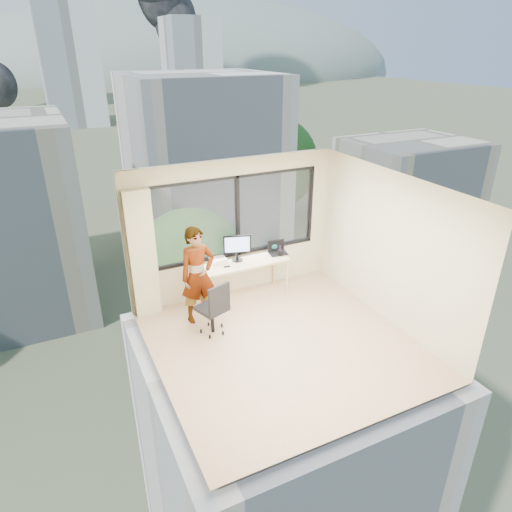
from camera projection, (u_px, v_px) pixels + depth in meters
floor at (283, 344)px, 7.34m from camera, size 4.00×4.00×0.01m
ceiling at (288, 188)px, 6.24m from camera, size 4.00×4.00×0.01m
wall_front at (370, 344)px, 5.16m from camera, size 4.00×0.01×2.60m
wall_left at (153, 302)px, 6.01m from camera, size 0.01×4.00×2.60m
wall_right at (389, 249)px, 7.58m from camera, size 0.01×4.00×2.60m
window_wall at (235, 216)px, 8.35m from camera, size 3.30×0.16×1.55m
curtain at (143, 255)px, 7.71m from camera, size 0.45×0.14×2.30m
desk at (241, 280)px, 8.54m from camera, size 1.80×0.60×0.75m
chair at (212, 307)px, 7.45m from camera, size 0.63×0.63×0.98m
person at (198, 275)px, 7.67m from camera, size 0.67×0.48×1.72m
monitor at (237, 248)px, 8.34m from camera, size 0.52×0.25×0.51m
game_console at (218, 260)px, 8.38m from camera, size 0.29×0.25×0.07m
laptop at (278, 249)px, 8.67m from camera, size 0.38×0.39×0.22m
cellphone at (227, 267)px, 8.19m from camera, size 0.12×0.07×0.01m
pen_cup at (280, 253)px, 8.61m from camera, size 0.10×0.10×0.11m
handbag at (274, 247)px, 8.80m from camera, size 0.24×0.13×0.18m
exterior_ground at (45, 127)px, 111.17m from camera, size 400.00×400.00×0.04m
near_bldg_b at (204, 158)px, 45.61m from camera, size 14.00×13.00×16.00m
near_bldg_c at (407, 191)px, 45.81m from camera, size 12.00×10.00×10.00m
far_tower_b at (69, 60)px, 107.96m from camera, size 13.00×13.00×30.00m
far_tower_c at (192, 64)px, 139.70m from camera, size 15.00×15.00×26.00m
hill_b at (186, 74)px, 313.70m from camera, size 300.00×220.00×96.00m
tree_b at (194, 296)px, 27.63m from camera, size 7.60×7.60×9.00m
tree_c at (281, 172)px, 52.45m from camera, size 8.40×8.40×10.00m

